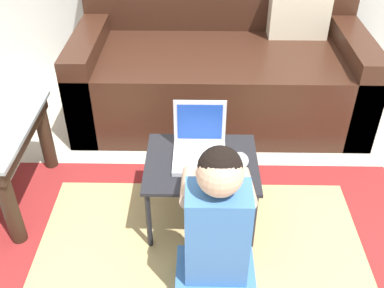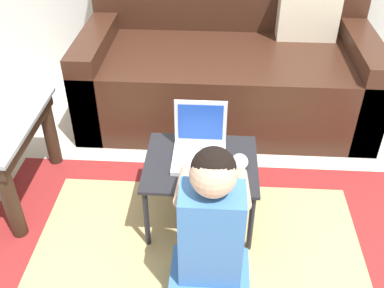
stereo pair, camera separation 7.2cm
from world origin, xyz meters
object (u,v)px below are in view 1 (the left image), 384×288
(laptop, at_px, (200,149))
(computer_mouse, at_px, (240,160))
(couch, at_px, (220,66))
(laptop_desk, at_px, (201,169))
(person_seated, at_px, (217,235))

(laptop, height_order, computer_mouse, laptop)
(couch, bearing_deg, computer_mouse, -87.23)
(laptop_desk, bearing_deg, computer_mouse, -1.74)
(laptop, relative_size, person_seated, 0.33)
(laptop_desk, bearing_deg, person_seated, -82.27)
(couch, bearing_deg, person_seated, -92.50)
(couch, bearing_deg, laptop, -97.44)
(computer_mouse, relative_size, person_seated, 0.15)
(laptop, distance_m, person_seated, 0.46)
(laptop, distance_m, computer_mouse, 0.19)
(couch, relative_size, computer_mouse, 16.10)
(laptop_desk, xyz_separation_m, computer_mouse, (0.17, -0.01, 0.06))
(couch, bearing_deg, laptop_desk, -96.66)
(computer_mouse, bearing_deg, person_seated, -105.31)
(person_seated, bearing_deg, couch, 87.50)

